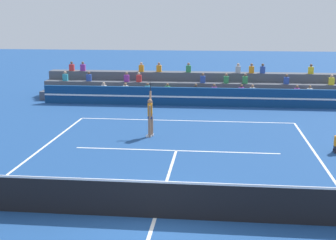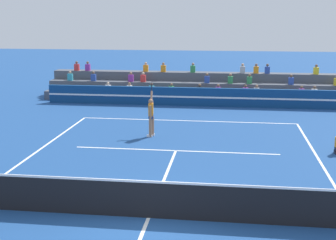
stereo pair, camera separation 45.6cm
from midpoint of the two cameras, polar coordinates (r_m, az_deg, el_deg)
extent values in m
plane|color=navy|center=(12.88, -2.63, -11.85)|extent=(120.00, 120.00, 0.00)
cube|color=white|center=(24.14, 1.63, -0.08)|extent=(11.00, 0.10, 0.01)
cube|color=white|center=(18.86, 0.32, -3.75)|extent=(8.25, 0.10, 0.01)
cube|color=white|center=(12.88, -2.63, -11.84)|extent=(0.10, 12.85, 0.01)
cube|color=black|center=(12.68, -2.66, -9.80)|extent=(11.90, 0.02, 1.00)
cube|color=white|center=(12.49, -2.68, -7.55)|extent=(11.90, 0.04, 0.06)
cube|color=navy|center=(28.04, 2.30, 2.86)|extent=(18.00, 0.24, 1.10)
cube|color=white|center=(27.91, 2.28, 2.81)|extent=(18.00, 0.02, 0.10)
cube|color=#4C515B|center=(29.34, 2.46, 2.75)|extent=(19.42, 0.95, 0.55)
cube|color=#338C4C|center=(29.22, -0.51, 3.71)|extent=(0.32, 0.22, 0.44)
sphere|color=brown|center=(29.17, -0.51, 4.33)|extent=(0.18, 0.18, 0.18)
cube|color=silver|center=(29.52, 16.46, 3.28)|extent=(0.32, 0.22, 0.44)
sphere|color=brown|center=(29.47, 16.50, 3.89)|extent=(0.18, 0.18, 0.18)
cube|color=silver|center=(29.95, -8.25, 3.80)|extent=(0.32, 0.22, 0.44)
sphere|color=beige|center=(29.91, -8.27, 4.41)|extent=(0.18, 0.18, 0.18)
cube|color=purple|center=(29.06, 8.49, 3.52)|extent=(0.32, 0.22, 0.44)
sphere|color=brown|center=(29.01, 8.51, 4.14)|extent=(0.18, 0.18, 0.18)
cube|color=black|center=(29.07, 2.96, 3.65)|extent=(0.32, 0.22, 0.44)
sphere|color=brown|center=(29.02, 2.97, 4.27)|extent=(0.18, 0.18, 0.18)
cube|color=purple|center=(29.39, 15.01, 3.33)|extent=(0.32, 0.22, 0.44)
sphere|color=brown|center=(29.34, 15.04, 3.94)|extent=(0.18, 0.18, 0.18)
cube|color=silver|center=(29.64, -5.64, 3.78)|extent=(0.32, 0.22, 0.44)
sphere|color=#9E7051|center=(29.59, -5.66, 4.39)|extent=(0.18, 0.18, 0.18)
cube|color=#B2B2B7|center=(29.09, 9.80, 3.48)|extent=(0.32, 0.22, 0.44)
sphere|color=#9E7051|center=(29.04, 9.83, 4.11)|extent=(0.18, 0.18, 0.18)
cube|color=purple|center=(29.03, 5.20, 3.60)|extent=(0.32, 0.22, 0.44)
sphere|color=brown|center=(28.99, 5.22, 4.22)|extent=(0.18, 0.18, 0.18)
cube|color=teal|center=(29.39, -2.94, 3.74)|extent=(0.32, 0.22, 0.44)
sphere|color=brown|center=(29.34, -2.95, 4.36)|extent=(0.18, 0.18, 0.18)
cube|color=#4C515B|center=(30.23, 2.58, 3.58)|extent=(19.42, 0.95, 1.10)
cube|color=#2D4CA5|center=(31.10, -10.04, 5.09)|extent=(0.32, 0.22, 0.44)
sphere|color=brown|center=(31.06, -10.06, 5.67)|extent=(0.18, 0.18, 0.18)
cube|color=#338C4C|center=(29.93, 8.95, 4.83)|extent=(0.32, 0.22, 0.44)
sphere|color=brown|center=(29.89, 8.97, 5.44)|extent=(0.18, 0.18, 0.18)
cube|color=purple|center=(30.50, -5.49, 5.08)|extent=(0.32, 0.22, 0.44)
sphere|color=#9E7051|center=(30.46, -5.50, 5.67)|extent=(0.18, 0.18, 0.18)
cube|color=teal|center=(31.58, -12.81, 5.08)|extent=(0.32, 0.22, 0.44)
sphere|color=tan|center=(31.54, -12.84, 5.66)|extent=(0.18, 0.18, 0.18)
cube|color=#338C4C|center=(29.89, 6.66, 4.89)|extent=(0.32, 0.22, 0.44)
sphere|color=#9E7051|center=(29.85, 6.68, 5.50)|extent=(0.18, 0.18, 0.18)
cube|color=yellow|center=(30.65, 18.91, 4.49)|extent=(0.32, 0.22, 0.44)
sphere|color=tan|center=(30.61, 18.95, 5.08)|extent=(0.18, 0.18, 0.18)
cube|color=#2D4CA5|center=(29.91, 3.83, 4.96)|extent=(0.32, 0.22, 0.44)
sphere|color=brown|center=(29.87, 3.84, 5.56)|extent=(0.18, 0.18, 0.18)
cube|color=red|center=(30.35, -3.99, 5.07)|extent=(0.32, 0.22, 0.44)
sphere|color=beige|center=(30.31, -4.00, 5.67)|extent=(0.18, 0.18, 0.18)
cube|color=#2D4CA5|center=(30.16, 13.81, 4.68)|extent=(0.32, 0.22, 0.44)
sphere|color=brown|center=(30.12, 13.84, 5.28)|extent=(0.18, 0.18, 0.18)
cube|color=#4C515B|center=(31.12, 2.70, 4.35)|extent=(19.42, 0.95, 1.65)
cube|color=#2D4CA5|center=(30.88, 11.04, 6.02)|extent=(0.32, 0.22, 0.44)
sphere|color=brown|center=(30.84, 11.06, 6.61)|extent=(0.18, 0.18, 0.18)
cube|color=yellow|center=(31.29, 16.62, 5.81)|extent=(0.32, 0.22, 0.44)
sphere|color=brown|center=(31.25, 16.66, 6.39)|extent=(0.18, 0.18, 0.18)
cube|color=#338C4C|center=(30.84, 2.09, 6.24)|extent=(0.32, 0.22, 0.44)
sphere|color=#9E7051|center=(30.80, 2.09, 6.83)|extent=(0.18, 0.18, 0.18)
cube|color=purple|center=(32.13, -10.74, 6.29)|extent=(0.32, 0.22, 0.44)
sphere|color=brown|center=(32.09, -10.76, 6.86)|extent=(0.18, 0.18, 0.18)
cube|color=orange|center=(31.21, -3.69, 6.30)|extent=(0.32, 0.22, 0.44)
sphere|color=tan|center=(31.18, -3.70, 6.88)|extent=(0.18, 0.18, 0.18)
cube|color=orange|center=(31.04, -1.53, 6.28)|extent=(0.32, 0.22, 0.44)
sphere|color=#9E7051|center=(31.00, -1.54, 6.87)|extent=(0.18, 0.18, 0.18)
cube|color=#B2B2B7|center=(30.78, 8.11, 6.11)|extent=(0.32, 0.22, 0.44)
sphere|color=tan|center=(30.75, 8.13, 6.70)|extent=(0.18, 0.18, 0.18)
cube|color=red|center=(32.35, -12.05, 6.28)|extent=(0.32, 0.22, 0.44)
sphere|color=brown|center=(32.32, -12.07, 6.84)|extent=(0.18, 0.18, 0.18)
cube|color=orange|center=(30.83, 9.72, 6.06)|extent=(0.32, 0.22, 0.44)
sphere|color=brown|center=(30.79, 9.75, 6.65)|extent=(0.18, 0.18, 0.18)
cylinder|color=#9E7051|center=(20.85, -2.88, -0.89)|extent=(0.14, 0.14, 0.90)
cylinder|color=#9E7051|center=(21.06, -2.62, -0.75)|extent=(0.14, 0.14, 0.90)
cube|color=navy|center=(20.84, -2.82, 0.49)|extent=(0.23, 0.34, 0.20)
cube|color=orange|center=(20.77, -2.83, 1.29)|extent=(0.23, 0.38, 0.56)
sphere|color=#9E7051|center=(20.71, -2.84, 2.27)|extent=(0.22, 0.22, 0.22)
cube|color=white|center=(20.95, -2.98, -1.97)|extent=(0.27, 0.14, 0.09)
cube|color=white|center=(21.16, -2.72, -1.82)|extent=(0.27, 0.14, 0.09)
cylinder|color=#9E7051|center=(20.55, -2.87, 1.00)|extent=(0.09, 0.09, 0.56)
cylinder|color=#9E7051|center=(21.05, -2.78, 2.77)|extent=(0.12, 0.39, 0.56)
cylinder|color=black|center=(21.20, -2.76, 3.78)|extent=(0.04, 0.14, 0.21)
torus|color=black|center=(21.26, -2.75, 4.23)|extent=(0.07, 0.42, 0.42)
sphere|color=#C6DB33|center=(15.12, -7.21, -7.98)|extent=(0.07, 0.07, 0.07)
camera|label=1|loc=(0.23, -90.68, -0.15)|focal=50.00mm
camera|label=2|loc=(0.23, 89.32, 0.15)|focal=50.00mm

